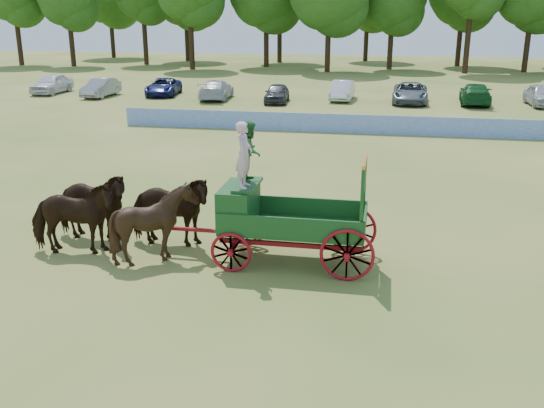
{
  "coord_description": "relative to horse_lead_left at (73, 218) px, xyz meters",
  "views": [
    {
      "loc": [
        1.04,
        -15.63,
        6.54
      ],
      "look_at": [
        -1.96,
        0.45,
        1.3
      ],
      "focal_mm": 40.0,
      "sensor_mm": 36.0,
      "label": 1
    }
  ],
  "objects": [
    {
      "name": "horse_wheel_left",
      "position": [
        2.4,
        0.0,
        0.0
      ],
      "size": [
        2.17,
        1.99,
        2.14
      ],
      "primitive_type": "imported",
      "rotation": [
        0.0,
        0.0,
        1.43
      ],
      "color": "black",
      "rests_on": "ground"
    },
    {
      "name": "parked_cars",
      "position": [
        1.16,
        31.42,
        -0.33
      ],
      "size": [
        39.97,
        6.9,
        1.6
      ],
      "color": "silver",
      "rests_on": "ground"
    },
    {
      "name": "horse_wheel_right",
      "position": [
        2.4,
        1.1,
        0.0
      ],
      "size": [
        2.56,
        1.22,
        2.13
      ],
      "primitive_type": "imported",
      "rotation": [
        0.0,
        0.0,
        1.6
      ],
      "color": "black",
      "rests_on": "ground"
    },
    {
      "name": "farm_dray",
      "position": [
        5.34,
        0.57,
        0.63
      ],
      "size": [
        5.99,
        2.0,
        3.87
      ],
      "color": "maroon",
      "rests_on": "ground"
    },
    {
      "name": "ground",
      "position": [
        7.28,
        1.1,
        -1.07
      ],
      "size": [
        160.0,
        160.0,
        0.0
      ],
      "primitive_type": "plane",
      "color": "#A48E4A",
      "rests_on": "ground"
    },
    {
      "name": "sponsor_banner",
      "position": [
        6.28,
        19.1,
        -0.54
      ],
      "size": [
        26.0,
        0.08,
        1.05
      ],
      "primitive_type": "cube",
      "color": "#2243B8",
      "rests_on": "ground"
    },
    {
      "name": "horse_lead_left",
      "position": [
        0.0,
        0.0,
        0.0
      ],
      "size": [
        2.69,
        1.57,
        2.13
      ],
      "primitive_type": "imported",
      "rotation": [
        0.0,
        0.0,
        1.74
      ],
      "color": "black",
      "rests_on": "ground"
    },
    {
      "name": "horse_lead_right",
      "position": [
        0.0,
        1.1,
        0.0
      ],
      "size": [
        2.57,
        1.25,
        2.13
      ],
      "primitive_type": "imported",
      "rotation": [
        0.0,
        0.0,
        1.53
      ],
      "color": "black",
      "rests_on": "ground"
    }
  ]
}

